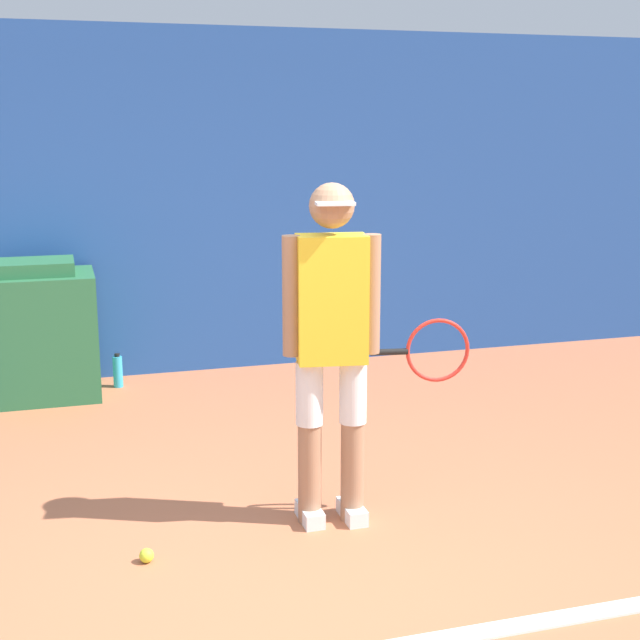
# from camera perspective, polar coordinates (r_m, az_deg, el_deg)

# --- Properties ---
(ground_plane) EXTENTS (24.00, 24.00, 0.00)m
(ground_plane) POSITION_cam_1_polar(r_m,az_deg,el_deg) (4.07, -3.38, -17.04)
(ground_plane) COLOR #B76642
(back_wall) EXTENTS (24.00, 0.10, 2.74)m
(back_wall) POSITION_cam_1_polar(r_m,az_deg,el_deg) (7.23, -10.27, 7.28)
(back_wall) COLOR #234C99
(back_wall) RESTS_ON ground_plane
(tennis_player) EXTENTS (0.94, 0.31, 1.73)m
(tennis_player) POSITION_cam_1_polar(r_m,az_deg,el_deg) (4.39, 0.90, -1.19)
(tennis_player) COLOR #A37556
(tennis_player) RESTS_ON ground_plane
(tennis_ball) EXTENTS (0.07, 0.07, 0.07)m
(tennis_ball) POSITION_cam_1_polar(r_m,az_deg,el_deg) (4.37, -11.04, -14.58)
(tennis_ball) COLOR #D1E533
(tennis_ball) RESTS_ON ground_plane
(covered_chair) EXTENTS (0.91, 0.65, 1.03)m
(covered_chair) POSITION_cam_1_polar(r_m,az_deg,el_deg) (6.91, -17.85, -0.78)
(covered_chair) COLOR #28663D
(covered_chair) RESTS_ON ground_plane
(water_bottle) EXTENTS (0.07, 0.07, 0.27)m
(water_bottle) POSITION_cam_1_polar(r_m,az_deg,el_deg) (7.08, -12.81, -3.22)
(water_bottle) COLOR #33ADD6
(water_bottle) RESTS_ON ground_plane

